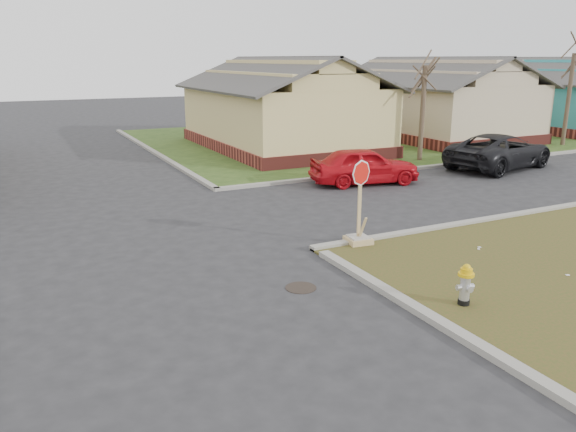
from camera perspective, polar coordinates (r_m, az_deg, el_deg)
name	(u,v)px	position (r m, az deg, el deg)	size (l,w,h in m)	color
ground	(190,299)	(11.27, -9.96, -8.27)	(120.00, 120.00, 0.00)	#242426
verge_far_right	(439,132)	(37.62, 15.14, 8.28)	(37.00, 19.00, 0.05)	#294217
curbs	(136,231)	(15.85, -15.22, -1.49)	(80.00, 40.00, 0.12)	gray
manhole	(301,288)	(11.59, 1.32, -7.29)	(0.64, 0.64, 0.01)	black
side_house_yellow	(281,106)	(29.46, -0.69, 11.13)	(7.60, 11.60, 4.70)	maroon
side_house_tan	(433,100)	(34.98, 14.52, 11.37)	(7.60, 11.60, 4.70)	maroon
side_house_teal	(550,95)	(42.19, 25.08, 11.07)	(7.60, 11.60, 4.70)	maroon
tree_mid_right	(422,114)	(26.33, 13.49, 10.08)	(0.22, 0.22, 4.20)	#49392A
tree_far_right	(568,100)	(33.76, 26.59, 10.51)	(0.22, 0.22, 4.76)	#49392A
fire_hydrant	(465,282)	(11.08, 17.58, -6.44)	(0.30, 0.30, 0.81)	black
stop_sign	(359,225)	(14.14, 7.21, -0.96)	(0.60, 0.59, 2.12)	tan
red_sedan	(364,166)	(21.19, 7.77, 5.10)	(1.63, 4.05, 1.38)	red
dark_pickup	(500,151)	(25.64, 20.71, 6.18)	(2.45, 5.32, 1.48)	black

